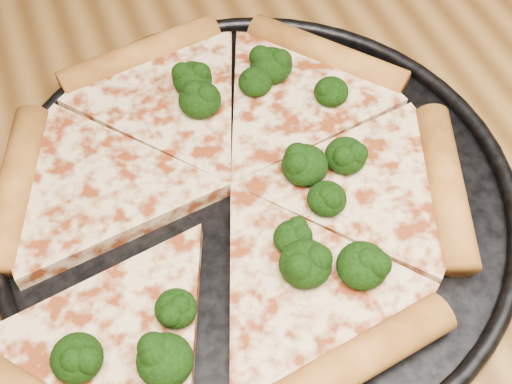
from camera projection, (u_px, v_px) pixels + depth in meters
name	position (u px, v px, depth m)	size (l,w,h in m)	color
dining_table	(344.00, 328.00, 0.58)	(1.20, 0.90, 0.75)	brown
pizza_pan	(256.00, 198.00, 0.53)	(0.40, 0.40, 0.02)	black
pizza	(226.00, 192.00, 0.52)	(0.40, 0.38, 0.03)	beige
broccoli_florets	(259.00, 184.00, 0.51)	(0.27, 0.26, 0.03)	black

